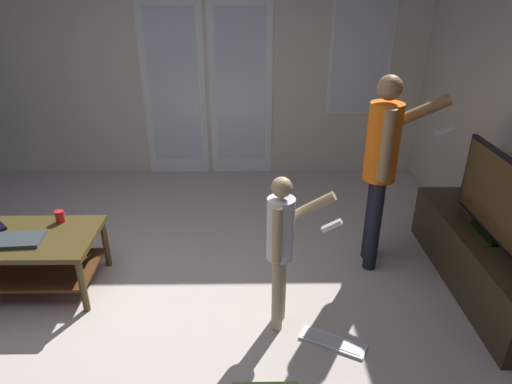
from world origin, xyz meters
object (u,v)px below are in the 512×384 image
Objects in this scene: laptop_closed at (18,240)px; coffee_table at (29,250)px; loose_keyboard at (333,342)px; cup_near_edge at (60,216)px; tv_stand at (480,261)px; flat_screen_tv at (496,196)px; person_child at (282,241)px; tv_remote_black at (0,226)px; person_adult at (383,158)px.

coffee_table is at bearing 76.18° from laptop_closed.
loose_keyboard is 4.76× the size of cup_near_edge.
tv_stand is at bearing -4.40° from cup_near_edge.
coffee_table is 0.16m from laptop_closed.
flat_screen_tv reaches higher than loose_keyboard.
person_child reaches higher than loose_keyboard.
tv_stand is 1.68m from person_child.
tv_remote_black reaches higher than loose_keyboard.
laptop_closed reaches higher than tv_stand.
person_adult is at bearing 6.49° from coffee_table.
tv_stand is 4.90× the size of laptop_closed.
flat_screen_tv is 2.74× the size of laptop_closed.
laptop_closed is (-0.01, -0.08, 0.14)m from coffee_table.
flat_screen_tv is (-0.00, 0.00, 0.55)m from tv_stand.
person_child reaches higher than tv_stand.
coffee_table is at bearing 167.04° from person_child.
person_adult is 1.14m from person_child.
tv_stand is at bearing -3.35° from laptop_closed.
tv_stand is at bearing 14.31° from person_child.
cup_near_edge is at bearing 51.49° from laptop_closed.
flat_screen_tv reaches higher than tv_stand.
cup_near_edge is at bearing 157.16° from loose_keyboard.
tv_stand is 3.48m from laptop_closed.
cup_near_edge is at bearing -177.89° from person_adult.
tv_stand reaches higher than loose_keyboard.
tv_remote_black is at bearing 133.53° from laptop_closed.
person_child reaches higher than tv_remote_black.
loose_keyboard is (2.23, -0.64, -0.33)m from coffee_table.
coffee_table is 1.97m from person_child.
coffee_table is at bearing 179.47° from flat_screen_tv.
coffee_table is 3.48m from flat_screen_tv.
laptop_closed is at bearing 2.39° from tv_remote_black.
coffee_table is at bearing 163.88° from loose_keyboard.
tv_stand is 1.53× the size of person_child.
tv_remote_black is (-2.49, 0.79, 0.46)m from loose_keyboard.
person_adult is at bearing 155.24° from tv_stand.
coffee_table is at bearing 179.41° from tv_stand.
tv_stand is 0.55m from flat_screen_tv.
tv_stand is 3.72m from tv_remote_black.
person_child is at bearing -12.96° from coffee_table.
coffee_table is 10.97× the size of cup_near_edge.
cup_near_edge is (-1.70, 0.65, -0.16)m from person_child.
person_adult is at bearing 63.35° from loose_keyboard.
tv_remote_black is (-3.71, 0.17, -0.31)m from flat_screen_tv.
tv_stand is 1.08× the size of person_adult.
person_adult is (-0.75, 0.34, 0.72)m from tv_stand.
laptop_closed is 0.33m from tv_remote_black.
laptop_closed is at bearing -99.75° from coffee_table.
person_child is 0.77m from loose_keyboard.
laptop_closed reaches higher than tv_remote_black.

